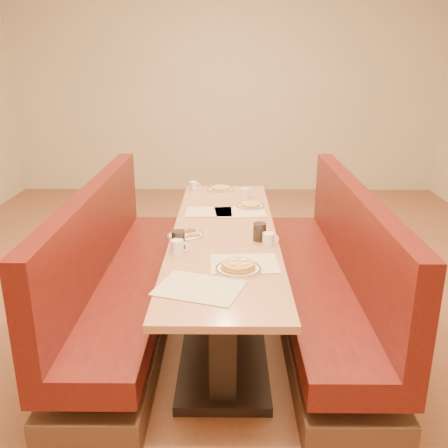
{
  "coord_description": "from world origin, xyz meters",
  "views": [
    {
      "loc": [
        0.03,
        -3.19,
        1.88
      ],
      "look_at": [
        0.0,
        -0.13,
        0.85
      ],
      "focal_mm": 40.0,
      "sensor_mm": 36.0,
      "label": 1
    }
  ],
  "objects_px": {
    "coffee_mug_a": "(269,239)",
    "coffee_mug_b": "(178,246)",
    "booth_right": "(328,284)",
    "pancake_plate": "(238,268)",
    "eggs_plate": "(185,235)",
    "coffee_mug_d": "(194,186)",
    "soda_tumbler_near": "(178,240)",
    "coffee_mug_c": "(245,193)",
    "soda_tumbler_mid": "(260,232)",
    "diner_table": "(224,282)",
    "booth_left": "(120,283)"
  },
  "relations": [
    {
      "from": "diner_table",
      "to": "pancake_plate",
      "type": "bearing_deg",
      "value": -82.71
    },
    {
      "from": "coffee_mug_b",
      "to": "coffee_mug_c",
      "type": "bearing_deg",
      "value": 78.6
    },
    {
      "from": "booth_left",
      "to": "coffee_mug_b",
      "type": "height_order",
      "value": "booth_left"
    },
    {
      "from": "coffee_mug_c",
      "to": "coffee_mug_b",
      "type": "bearing_deg",
      "value": -97.85
    },
    {
      "from": "pancake_plate",
      "to": "eggs_plate",
      "type": "relative_size",
      "value": 1.08
    },
    {
      "from": "coffee_mug_a",
      "to": "soda_tumbler_near",
      "type": "xyz_separation_m",
      "value": [
        -0.56,
        -0.07,
        0.02
      ]
    },
    {
      "from": "booth_left",
      "to": "coffee_mug_a",
      "type": "height_order",
      "value": "booth_left"
    },
    {
      "from": "booth_left",
      "to": "soda_tumbler_mid",
      "type": "xyz_separation_m",
      "value": [
        0.96,
        -0.17,
        0.45
      ]
    },
    {
      "from": "pancake_plate",
      "to": "coffee_mug_d",
      "type": "height_order",
      "value": "coffee_mug_d"
    },
    {
      "from": "booth_right",
      "to": "coffee_mug_b",
      "type": "bearing_deg",
      "value": -158.81
    },
    {
      "from": "booth_left",
      "to": "coffee_mug_a",
      "type": "bearing_deg",
      "value": -13.74
    },
    {
      "from": "diner_table",
      "to": "coffee_mug_c",
      "type": "xyz_separation_m",
      "value": [
        0.17,
        0.86,
        0.42
      ]
    },
    {
      "from": "diner_table",
      "to": "coffee_mug_c",
      "type": "distance_m",
      "value": 0.97
    },
    {
      "from": "pancake_plate",
      "to": "soda_tumbler_near",
      "type": "height_order",
      "value": "soda_tumbler_near"
    },
    {
      "from": "coffee_mug_c",
      "to": "booth_right",
      "type": "bearing_deg",
      "value": -45.02
    },
    {
      "from": "coffee_mug_b",
      "to": "coffee_mug_a",
      "type": "bearing_deg",
      "value": 22.65
    },
    {
      "from": "eggs_plate",
      "to": "coffee_mug_a",
      "type": "relative_size",
      "value": 2.27
    },
    {
      "from": "coffee_mug_a",
      "to": "coffee_mug_b",
      "type": "distance_m",
      "value": 0.58
    },
    {
      "from": "pancake_plate",
      "to": "coffee_mug_a",
      "type": "height_order",
      "value": "coffee_mug_a"
    },
    {
      "from": "coffee_mug_c",
      "to": "soda_tumbler_mid",
      "type": "relative_size",
      "value": 0.88
    },
    {
      "from": "booth_right",
      "to": "pancake_plate",
      "type": "relative_size",
      "value": 9.66
    },
    {
      "from": "coffee_mug_c",
      "to": "coffee_mug_d",
      "type": "distance_m",
      "value": 0.51
    },
    {
      "from": "soda_tumbler_near",
      "to": "coffee_mug_a",
      "type": "bearing_deg",
      "value": 6.73
    },
    {
      "from": "coffee_mug_b",
      "to": "soda_tumbler_near",
      "type": "relative_size",
      "value": 0.97
    },
    {
      "from": "pancake_plate",
      "to": "diner_table",
      "type": "bearing_deg",
      "value": 97.29
    },
    {
      "from": "soda_tumbler_near",
      "to": "soda_tumbler_mid",
      "type": "distance_m",
      "value": 0.53
    },
    {
      "from": "booth_left",
      "to": "diner_table",
      "type": "bearing_deg",
      "value": 0.0
    },
    {
      "from": "eggs_plate",
      "to": "booth_right",
      "type": "bearing_deg",
      "value": 6.36
    },
    {
      "from": "coffee_mug_a",
      "to": "soda_tumbler_near",
      "type": "relative_size",
      "value": 0.91
    },
    {
      "from": "eggs_plate",
      "to": "soda_tumbler_near",
      "type": "relative_size",
      "value": 2.07
    },
    {
      "from": "coffee_mug_a",
      "to": "coffee_mug_d",
      "type": "bearing_deg",
      "value": 120.25
    },
    {
      "from": "pancake_plate",
      "to": "eggs_plate",
      "type": "xyz_separation_m",
      "value": [
        -0.34,
        0.54,
        -0.01
      ]
    },
    {
      "from": "soda_tumbler_near",
      "to": "pancake_plate",
      "type": "bearing_deg",
      "value": -42.86
    },
    {
      "from": "booth_left",
      "to": "coffee_mug_d",
      "type": "distance_m",
      "value": 1.27
    },
    {
      "from": "diner_table",
      "to": "soda_tumbler_near",
      "type": "bearing_deg",
      "value": -131.65
    },
    {
      "from": "diner_table",
      "to": "coffee_mug_b",
      "type": "xyz_separation_m",
      "value": [
        -0.28,
        -0.39,
        0.42
      ]
    },
    {
      "from": "booth_left",
      "to": "eggs_plate",
      "type": "bearing_deg",
      "value": -12.97
    },
    {
      "from": "booth_right",
      "to": "coffee_mug_b",
      "type": "height_order",
      "value": "booth_right"
    },
    {
      "from": "booth_right",
      "to": "soda_tumbler_near",
      "type": "xyz_separation_m",
      "value": [
        -1.01,
        -0.31,
        0.45
      ]
    },
    {
      "from": "booth_right",
      "to": "soda_tumbler_near",
      "type": "height_order",
      "value": "booth_right"
    },
    {
      "from": "coffee_mug_b",
      "to": "soda_tumbler_near",
      "type": "xyz_separation_m",
      "value": [
        -0.0,
        0.08,
        0.01
      ]
    },
    {
      "from": "diner_table",
      "to": "soda_tumbler_near",
      "type": "xyz_separation_m",
      "value": [
        -0.28,
        -0.31,
        0.43
      ]
    },
    {
      "from": "soda_tumbler_near",
      "to": "coffee_mug_c",
      "type": "bearing_deg",
      "value": 68.95
    },
    {
      "from": "coffee_mug_c",
      "to": "soda_tumbler_near",
      "type": "relative_size",
      "value": 0.89
    },
    {
      "from": "booth_right",
      "to": "coffee_mug_b",
      "type": "relative_size",
      "value": 22.42
    },
    {
      "from": "pancake_plate",
      "to": "coffee_mug_b",
      "type": "xyz_separation_m",
      "value": [
        -0.36,
        0.26,
        0.02
      ]
    },
    {
      "from": "booth_right",
      "to": "coffee_mug_a",
      "type": "distance_m",
      "value": 0.67
    },
    {
      "from": "coffee_mug_b",
      "to": "soda_tumbler_near",
      "type": "height_order",
      "value": "soda_tumbler_near"
    },
    {
      "from": "soda_tumbler_near",
      "to": "coffee_mug_b",
      "type": "bearing_deg",
      "value": -87.53
    },
    {
      "from": "pancake_plate",
      "to": "coffee_mug_d",
      "type": "bearing_deg",
      "value": 101.62
    }
  ]
}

